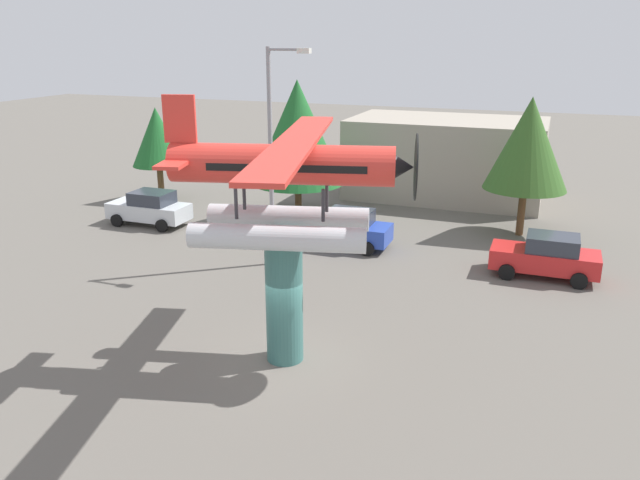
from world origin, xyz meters
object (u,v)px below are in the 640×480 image
object	(u,v)px
tree_west	(157,137)
storefront_building	(446,158)
floatplane_monument	(287,182)
tree_center_back	(528,144)
car_far_red	(546,256)
car_near_silver	(150,208)
streetlight_primary	(274,145)
display_pedestal	(284,300)
tree_east	(298,133)
car_mid_blue	(346,228)

from	to	relation	value
tree_west	storefront_building	bearing A→B (deg)	23.81
floatplane_monument	tree_center_back	world-z (taller)	floatplane_monument
car_far_red	tree_center_back	bearing A→B (deg)	-76.37
car_near_silver	floatplane_monument	bearing A→B (deg)	139.47
streetlight_primary	car_far_red	bearing A→B (deg)	13.08
display_pedestal	floatplane_monument	distance (m)	3.58
streetlight_primary	tree_east	distance (m)	7.65
floatplane_monument	tree_west	bearing A→B (deg)	119.94
streetlight_primary	tree_center_back	xyz separation A→B (m)	(9.42, 8.00, -0.64)
storefront_building	tree_east	world-z (taller)	tree_east
car_far_red	car_near_silver	bearing A→B (deg)	-1.87
car_near_silver	streetlight_primary	xyz separation A→B (m)	(8.56, -3.13, 4.23)
car_near_silver	car_far_red	bearing A→B (deg)	178.13
display_pedestal	floatplane_monument	bearing A→B (deg)	14.34
car_far_red	streetlight_primary	world-z (taller)	streetlight_primary
display_pedestal	car_far_red	size ratio (longest dim) A/B	0.91
tree_west	streetlight_primary	bearing A→B (deg)	-35.07
car_far_red	storefront_building	xyz separation A→B (m)	(-6.19, 12.07, 1.45)
car_near_silver	tree_east	distance (m)	8.57
car_near_silver	tree_west	world-z (taller)	tree_west
streetlight_primary	car_near_silver	bearing A→B (deg)	159.92
tree_west	display_pedestal	bearing A→B (deg)	-46.03
floatplane_monument	tree_west	xyz separation A→B (m)	(-14.73, 15.11, -1.75)
car_far_red	streetlight_primary	size ratio (longest dim) A/B	0.47
tree_center_back	car_far_red	bearing A→B (deg)	-76.37
car_near_silver	streetlight_primary	bearing A→B (deg)	159.92
storefront_building	tree_west	size ratio (longest dim) A/B	2.07
streetlight_primary	storefront_building	world-z (taller)	streetlight_primary
car_near_silver	tree_west	xyz separation A→B (m)	(-2.42, 4.58, 2.85)
car_mid_blue	display_pedestal	bearing A→B (deg)	98.58
car_far_red	floatplane_monument	bearing A→B (deg)	54.73
car_mid_blue	tree_east	xyz separation A→B (m)	(-4.05, 4.05, 3.62)
floatplane_monument	storefront_building	xyz separation A→B (m)	(0.81, 21.97, -3.16)
car_mid_blue	tree_west	distance (m)	14.01
streetlight_primary	tree_east	size ratio (longest dim) A/B	1.24
car_far_red	tree_west	xyz separation A→B (m)	(-21.73, 5.21, 2.85)
floatplane_monument	car_near_silver	bearing A→B (deg)	125.13
tree_east	tree_center_back	bearing A→B (deg)	3.27
display_pedestal	tree_east	xyz separation A→B (m)	(-5.67, 14.78, 2.60)
car_mid_blue	tree_west	xyz separation A→B (m)	(-12.99, 4.41, 2.85)
car_mid_blue	floatplane_monument	bearing A→B (deg)	99.27
storefront_building	tree_center_back	xyz separation A→B (m)	(4.85, -6.56, 2.14)
floatplane_monument	tree_west	distance (m)	21.17
streetlight_primary	tree_west	world-z (taller)	streetlight_primary
storefront_building	tree_center_back	size ratio (longest dim) A/B	1.68
streetlight_primary	tree_center_back	world-z (taller)	streetlight_primary
display_pedestal	floatplane_monument	world-z (taller)	floatplane_monument
floatplane_monument	tree_center_back	bearing A→B (deg)	55.46
car_near_silver	display_pedestal	bearing A→B (deg)	139.09
car_mid_blue	storefront_building	size ratio (longest dim) A/B	0.37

